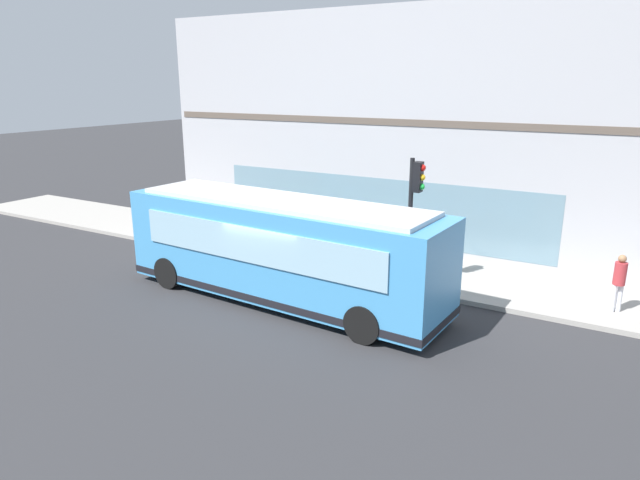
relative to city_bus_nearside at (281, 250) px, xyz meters
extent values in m
plane|color=#2D2D30|center=(-0.26, -0.17, -1.55)|extent=(120.00, 120.00, 0.00)
cube|color=#9E9991|center=(4.21, -0.17, -1.48)|extent=(3.74, 40.00, 0.15)
cube|color=#A8A8AD|center=(10.84, -0.17, 2.88)|extent=(9.52, 19.04, 8.86)
cube|color=brown|center=(6.23, -0.17, 3.32)|extent=(0.36, 18.66, 0.24)
cube|color=slate|center=(6.13, -0.17, 0.05)|extent=(0.12, 13.33, 2.40)
cube|color=#3F8CC6|center=(0.00, -0.02, 0.05)|extent=(3.09, 10.13, 2.70)
cube|color=silver|center=(0.00, -0.02, 1.46)|extent=(2.66, 9.11, 0.12)
cube|color=#8CB2C6|center=(0.30, 4.96, 0.50)|extent=(2.20, 0.21, 1.20)
cube|color=#8CB2C6|center=(1.27, -0.09, 0.45)|extent=(0.55, 8.19, 1.00)
cube|color=#8CB2C6|center=(-1.27, 0.06, 0.45)|extent=(0.55, 8.19, 1.00)
cube|color=black|center=(0.00, -0.02, -1.12)|extent=(3.13, 10.17, 0.20)
cylinder|color=black|center=(1.36, 3.51, -1.05)|extent=(0.36, 1.02, 1.00)
cylinder|color=black|center=(-0.93, 3.65, -1.05)|extent=(0.36, 1.02, 1.00)
cylinder|color=black|center=(0.94, -3.48, -1.05)|extent=(0.36, 1.02, 1.00)
cylinder|color=black|center=(-1.35, -3.34, -1.05)|extent=(0.36, 1.02, 1.00)
cylinder|color=black|center=(2.70, -2.91, 0.58)|extent=(0.14, 0.14, 3.97)
cube|color=black|center=(2.70, -3.10, 2.01)|extent=(0.32, 0.24, 0.90)
sphere|color=red|center=(2.70, -3.23, 2.29)|extent=(0.20, 0.20, 0.20)
sphere|color=yellow|center=(2.70, -3.23, 2.01)|extent=(0.20, 0.20, 0.20)
sphere|color=green|center=(2.70, -3.23, 1.73)|extent=(0.20, 0.20, 0.20)
cylinder|color=gold|center=(5.05, -0.17, -1.13)|extent=(0.24, 0.24, 0.55)
sphere|color=gold|center=(5.05, -0.17, -0.77)|extent=(0.22, 0.22, 0.22)
cylinder|color=gold|center=(5.05, -0.34, -1.08)|extent=(0.10, 0.12, 0.10)
cylinder|color=gold|center=(5.22, -0.17, -1.08)|extent=(0.12, 0.10, 0.10)
cylinder|color=silver|center=(3.51, -8.61, -1.00)|extent=(0.14, 0.14, 0.80)
cylinder|color=silver|center=(3.62, -8.75, -1.00)|extent=(0.14, 0.14, 0.80)
cylinder|color=#B23338|center=(3.57, -8.68, -0.29)|extent=(0.32, 0.32, 0.63)
sphere|color=#9E704C|center=(3.57, -8.68, 0.14)|extent=(0.22, 0.22, 0.22)
cylinder|color=#8C3F8C|center=(3.12, 5.85, -0.97)|extent=(0.14, 0.14, 0.87)
cylinder|color=#8C3F8C|center=(3.02, 5.70, -0.97)|extent=(0.14, 0.14, 0.87)
cylinder|color=#99994C|center=(3.07, 5.77, -0.18)|extent=(0.32, 0.32, 0.69)
sphere|color=tan|center=(3.07, 5.77, 0.28)|extent=(0.24, 0.24, 0.24)
cylinder|color=black|center=(4.80, 4.44, -1.02)|extent=(0.14, 0.14, 0.77)
cylinder|color=black|center=(4.83, 4.26, -1.02)|extent=(0.14, 0.14, 0.77)
cylinder|color=#8C3F8C|center=(4.81, 4.35, -0.34)|extent=(0.32, 0.32, 0.61)
sphere|color=beige|center=(4.81, 4.35, 0.07)|extent=(0.21, 0.21, 0.21)
cube|color=#197233|center=(5.44, 3.20, -0.95)|extent=(0.44, 0.40, 0.90)
cube|color=#8CB2C6|center=(5.44, 2.99, -0.77)|extent=(0.35, 0.03, 0.30)
camera|label=1|loc=(-12.89, -8.77, 4.76)|focal=31.32mm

